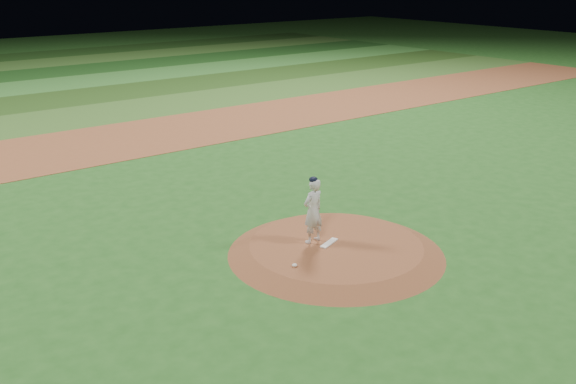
{
  "coord_description": "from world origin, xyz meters",
  "views": [
    {
      "loc": [
        -10.01,
        -11.07,
        6.87
      ],
      "look_at": [
        0.0,
        2.0,
        1.1
      ],
      "focal_mm": 40.0,
      "sensor_mm": 36.0,
      "label": 1
    }
  ],
  "objects_px": {
    "rosin_bag": "(295,265)",
    "pitching_rubber": "(329,243)",
    "pitchers_mound": "(336,249)",
    "pitcher_on_mound": "(313,210)"
  },
  "relations": [
    {
      "from": "rosin_bag",
      "to": "pitching_rubber",
      "type": "bearing_deg",
      "value": 18.5
    },
    {
      "from": "pitchers_mound",
      "to": "rosin_bag",
      "type": "relative_size",
      "value": 44.14
    },
    {
      "from": "rosin_bag",
      "to": "pitcher_on_mound",
      "type": "bearing_deg",
      "value": 34.29
    },
    {
      "from": "pitching_rubber",
      "to": "pitcher_on_mound",
      "type": "distance_m",
      "value": 0.95
    },
    {
      "from": "pitchers_mound",
      "to": "pitching_rubber",
      "type": "distance_m",
      "value": 0.23
    },
    {
      "from": "pitching_rubber",
      "to": "pitcher_on_mound",
      "type": "bearing_deg",
      "value": 105.79
    },
    {
      "from": "pitchers_mound",
      "to": "pitcher_on_mound",
      "type": "height_order",
      "value": "pitcher_on_mound"
    },
    {
      "from": "pitching_rubber",
      "to": "pitchers_mound",
      "type": "bearing_deg",
      "value": -72.52
    },
    {
      "from": "pitching_rubber",
      "to": "rosin_bag",
      "type": "height_order",
      "value": "rosin_bag"
    },
    {
      "from": "pitchers_mound",
      "to": "pitcher_on_mound",
      "type": "bearing_deg",
      "value": 126.89
    }
  ]
}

